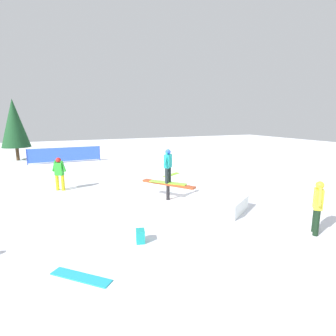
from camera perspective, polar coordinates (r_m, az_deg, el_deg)
name	(u,v)px	position (r m, az deg, el deg)	size (l,w,h in m)	color
ground_plane	(168,200)	(10.51, 0.00, -6.91)	(60.00, 60.00, 0.00)	white
rail_feature	(168,185)	(10.35, 0.00, -3.83)	(2.10, 1.52, 0.69)	black
snow_kicker_ramp	(217,203)	(9.53, 10.63, -7.47)	(1.80, 1.50, 0.49)	white
main_rider_on_rail	(168,167)	(10.18, 0.00, 0.27)	(1.33, 1.22, 1.34)	#82DD36
bystander_green	(59,172)	(12.59, -22.59, -0.83)	(0.42, 0.61, 1.49)	yellow
bystander_yellow	(318,205)	(8.41, 29.80, -6.94)	(0.50, 0.50, 1.52)	black
loose_snowboard_lime	(172,175)	(14.90, 0.77, -1.49)	(1.37, 0.28, 0.02)	#91DC26
loose_snowboard_cyan	(81,277)	(6.08, -18.45, -21.61)	(1.35, 0.28, 0.02)	#21ACC1
backpack_on_snow	(140,236)	(7.13, -6.03, -14.52)	(0.30, 0.22, 0.34)	teal
safety_fence	(65,154)	(20.28, -21.49, 2.78)	(0.11, 4.95, 1.10)	blue
pine_tree_near	(14,123)	(22.80, -30.47, 8.38)	(2.01, 2.01, 4.58)	#4C331E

